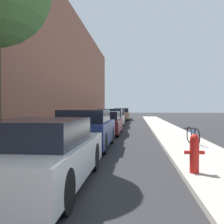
# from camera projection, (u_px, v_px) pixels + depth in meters

# --- Properties ---
(ground_plane) EXTENTS (120.00, 120.00, 0.00)m
(ground_plane) POSITION_uv_depth(u_px,v_px,m) (120.00, 134.00, 15.77)
(ground_plane) COLOR #28282B
(sidewalk_left) EXTENTS (2.00, 52.00, 0.12)m
(sidewalk_left) POSITION_uv_depth(u_px,v_px,m) (71.00, 132.00, 16.03)
(sidewalk_left) COLOR #ADA89E
(sidewalk_left) RESTS_ON ground
(sidewalk_right) EXTENTS (2.00, 52.00, 0.12)m
(sidewalk_right) POSITION_uv_depth(u_px,v_px,m) (171.00, 133.00, 15.51)
(sidewalk_right) COLOR #ADA89E
(sidewalk_right) RESTS_ON ground
(building_facade_left) EXTENTS (0.70, 52.00, 9.13)m
(building_facade_left) POSITION_uv_depth(u_px,v_px,m) (48.00, 56.00, 16.07)
(building_facade_left) COLOR #9E604C
(building_facade_left) RESTS_ON ground
(parked_car_white) EXTENTS (1.76, 4.38, 1.30)m
(parked_car_white) POSITION_uv_depth(u_px,v_px,m) (42.00, 154.00, 5.26)
(parked_car_white) COLOR black
(parked_car_white) RESTS_ON ground
(parked_car_navy) EXTENTS (1.83, 4.35, 1.43)m
(parked_car_navy) POSITION_uv_depth(u_px,v_px,m) (86.00, 129.00, 10.22)
(parked_car_navy) COLOR black
(parked_car_navy) RESTS_ON ground
(parked_car_maroon) EXTENTS (1.85, 4.64, 1.30)m
(parked_car_maroon) POSITION_uv_depth(u_px,v_px,m) (104.00, 123.00, 15.48)
(parked_car_maroon) COLOR black
(parked_car_maroon) RESTS_ON ground
(parked_car_silver) EXTENTS (1.89, 4.46, 1.41)m
(parked_car_silver) POSITION_uv_depth(u_px,v_px,m) (111.00, 118.00, 20.85)
(parked_car_silver) COLOR black
(parked_car_silver) RESTS_ON ground
(parked_car_red) EXTENTS (1.69, 4.09, 1.36)m
(parked_car_red) POSITION_uv_depth(u_px,v_px,m) (117.00, 116.00, 26.78)
(parked_car_red) COLOR black
(parked_car_red) RESTS_ON ground
(parked_car_champagne) EXTENTS (1.88, 4.09, 1.41)m
(parked_car_champagne) POSITION_uv_depth(u_px,v_px,m) (121.00, 114.00, 32.39)
(parked_car_champagne) COLOR black
(parked_car_champagne) RESTS_ON ground
(fire_hydrant) EXTENTS (0.42, 0.20, 0.83)m
(fire_hydrant) POSITION_uv_depth(u_px,v_px,m) (194.00, 153.00, 5.85)
(fire_hydrant) COLOR red
(fire_hydrant) RESTS_ON sidewalk_right
(bicycle) EXTENTS (0.44, 1.56, 0.64)m
(bicycle) POSITION_uv_depth(u_px,v_px,m) (193.00, 135.00, 10.42)
(bicycle) COLOR black
(bicycle) RESTS_ON sidewalk_right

